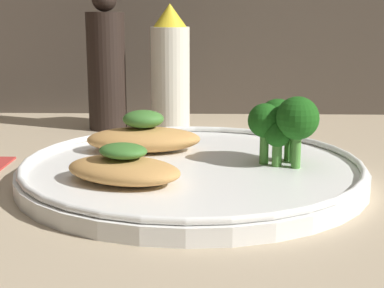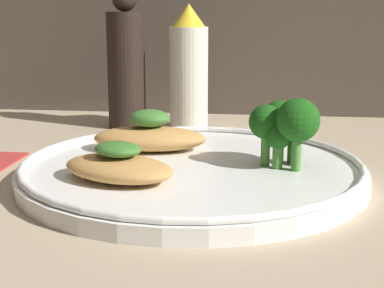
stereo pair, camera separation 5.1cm
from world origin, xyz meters
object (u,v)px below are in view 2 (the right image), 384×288
Objects in this scene: plate at (192,170)px; sauce_bottle at (189,70)px; pepper_grinder at (126,65)px; broccoli_bunch at (288,122)px.

plate is 1.97× the size of sauce_bottle.
plate is 26.98cm from pepper_grinder.
plate is at bearing -63.74° from pepper_grinder.
broccoli_bunch is 25.51cm from sauce_bottle.
broccoli_bunch is 0.40× the size of sauce_bottle.
broccoli_bunch is 0.36× the size of pepper_grinder.
sauce_bottle is (-3.38, 23.33, 6.60)cm from plate.
plate is 24.48cm from sauce_bottle.
pepper_grinder is (-11.51, 23.33, 7.16)cm from plate.
broccoli_bunch reaches higher than plate.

